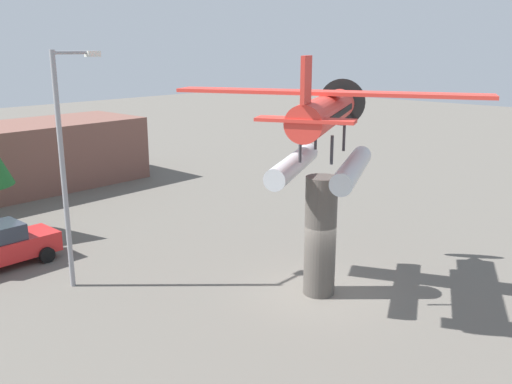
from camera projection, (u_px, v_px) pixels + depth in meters
name	position (u px, v px, depth m)	size (l,w,h in m)	color
ground_plane	(318.00, 293.00, 19.59)	(140.00, 140.00, 0.00)	#605B54
display_pedestal	(320.00, 236.00, 19.05)	(1.10, 1.10, 4.23)	#4C4742
floatplane_monument	(324.00, 127.00, 18.21)	(7.16, 9.92, 4.00)	silver
car_mid_red	(0.00, 246.00, 21.69)	(4.20, 2.02, 1.76)	red
streetlight_primary	(67.00, 155.00, 19.08)	(1.84, 0.28, 8.37)	gray
storefront_building	(17.00, 158.00, 33.06)	(15.12, 5.78, 4.01)	brown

